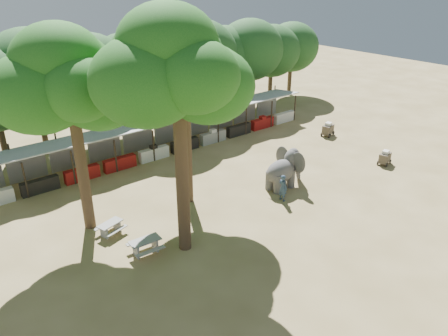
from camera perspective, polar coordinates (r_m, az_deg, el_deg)
ground at (r=25.14m, az=9.04°, el=-7.28°), size 100.00×100.00×0.00m
vendor_stalls at (r=34.34m, az=-8.01°, el=4.02°), size 28.00×2.99×2.80m
yard_tree_left at (r=22.82m, az=-20.09°, el=10.61°), size 7.10×6.90×11.02m
yard_tree_center at (r=19.43m, az=-6.76°, el=12.72°), size 7.10×6.90×12.04m
yard_tree_back at (r=24.45m, az=-5.82°, el=13.64°), size 7.10×6.90×11.36m
backdrop_trees at (r=37.50m, az=-12.63°, el=12.35°), size 46.46×5.95×8.33m
elephant at (r=28.69m, az=7.94°, el=-0.13°), size 3.25×2.49×2.49m
handler at (r=27.10m, az=7.70°, el=-2.57°), size 0.42×0.62×1.73m
picnic_table_near at (r=22.64m, az=-10.24°, el=-9.81°), size 1.66×1.51×0.78m
picnic_table_far at (r=24.57m, az=-14.62°, el=-7.43°), size 1.66×1.57×0.68m
cart_front at (r=34.07m, az=20.28°, el=1.31°), size 1.23×0.95×1.07m
cart_back at (r=38.58m, az=13.43°, el=4.96°), size 1.36×1.08×1.17m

